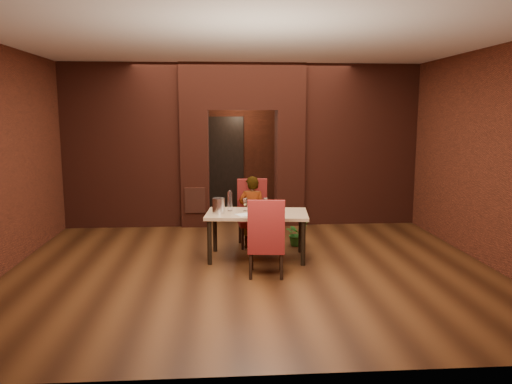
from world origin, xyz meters
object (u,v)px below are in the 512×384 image
wine_glass_c (275,208)px  person_seated (252,212)px  wine_glass_b (266,205)px  wine_bucket (219,206)px  chair_near (266,237)px  dining_table (257,235)px  wine_glass_a (245,205)px  water_bottle (230,201)px  chair_far (254,213)px  potted_plant (296,233)px

wine_glass_c → person_seated: bearing=112.3°
wine_glass_b → wine_glass_c: bearing=-59.3°
wine_glass_c → wine_bucket: wine_bucket is taller
chair_near → person_seated: (-0.10, 1.45, 0.06)m
dining_table → person_seated: 0.67m
chair_near → wine_bucket: bearing=-45.1°
dining_table → wine_bucket: bearing=-172.9°
wine_glass_a → wine_bucket: (-0.41, -0.15, 0.02)m
dining_table → wine_glass_b: wine_glass_b is taller
chair_near → wine_glass_c: bearing=-99.5°
water_bottle → chair_near: bearing=-64.2°
chair_near → person_seated: person_seated is taller
chair_far → wine_glass_b: size_ratio=5.53×
dining_table → chair_near: size_ratio=1.41×
chair_near → wine_glass_b: chair_near is taller
potted_plant → wine_bucket: bearing=-151.6°
person_seated → wine_bucket: person_seated is taller
wine_glass_a → wine_glass_c: 0.51m
chair_far → wine_glass_a: chair_far is taller
chair_far → water_bottle: chair_far is taller
chair_far → water_bottle: size_ratio=3.47×
dining_table → water_bottle: size_ratio=4.77×
chair_far → person_seated: (-0.04, -0.11, 0.05)m
potted_plant → dining_table: bearing=-136.1°
chair_near → potted_plant: chair_near is taller
chair_far → wine_glass_c: 0.92m
chair_near → wine_glass_b: size_ratio=5.40×
water_bottle → chair_far: bearing=53.8°
wine_glass_a → wine_bucket: bearing=-160.1°
person_seated → water_bottle: bearing=57.3°
person_seated → potted_plant: person_seated is taller
wine_glass_a → wine_glass_c: (0.44, -0.25, -0.00)m
dining_table → person_seated: bearing=99.4°
person_seated → wine_glass_b: (0.18, -0.53, 0.22)m
dining_table → wine_glass_a: wine_glass_a is taller
wine_glass_b → water_bottle: water_bottle is taller
chair_far → wine_glass_b: 0.70m
chair_near → wine_glass_a: (-0.25, 0.96, 0.27)m
person_seated → potted_plant: size_ratio=2.88×
wine_glass_a → water_bottle: size_ratio=0.60×
dining_table → potted_plant: 1.02m
chair_far → wine_bucket: chair_far is taller
person_seated → chair_near: bearing=101.1°
dining_table → wine_glass_a: 0.51m
dining_table → wine_bucket: (-0.59, -0.01, 0.48)m
chair_near → wine_glass_a: chair_near is taller
chair_near → wine_bucket: size_ratio=4.65×
wine_bucket → wine_glass_c: bearing=-6.8°
wine_glass_c → potted_plant: (0.46, 0.82, -0.61)m
dining_table → water_bottle: (-0.41, 0.17, 0.52)m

